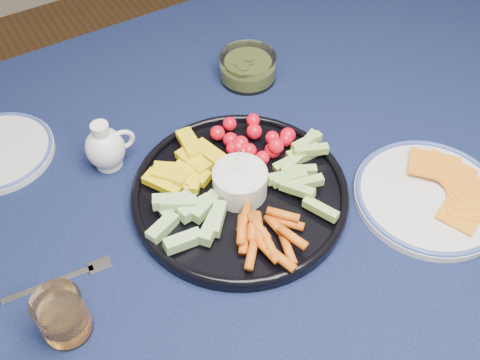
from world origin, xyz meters
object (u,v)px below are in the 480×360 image
pickle_bowl (248,68)px  cheese_plate (430,195)px  dining_table (275,188)px  juice_tumbler (63,317)px  creamer_pitcher (106,148)px  crudite_platter (239,191)px

pickle_bowl → cheese_plate: 0.43m
dining_table → juice_tumbler: bearing=-164.8°
dining_table → pickle_bowl: (0.07, 0.21, 0.11)m
creamer_pitcher → pickle_bowl: (0.33, 0.07, -0.02)m
pickle_bowl → juice_tumbler: bearing=-146.6°
crudite_platter → pickle_bowl: crudite_platter is taller
crudite_platter → pickle_bowl: size_ratio=3.14×
dining_table → cheese_plate: cheese_plate is taller
pickle_bowl → crudite_platter: bearing=-124.9°
pickle_bowl → juice_tumbler: 0.60m
crudite_platter → juice_tumbler: 0.33m
pickle_bowl → cheese_plate: pickle_bowl is taller
crudite_platter → creamer_pitcher: crudite_platter is taller
crudite_platter → creamer_pitcher: size_ratio=3.79×
crudite_platter → juice_tumbler: bearing=-167.5°
creamer_pitcher → cheese_plate: bearing=-40.3°
crudite_platter → pickle_bowl: bearing=55.1°
creamer_pitcher → cheese_plate: (0.42, -0.35, -0.03)m
pickle_bowl → cheese_plate: bearing=-78.8°
juice_tumbler → pickle_bowl: bearing=33.4°
pickle_bowl → cheese_plate: size_ratio=0.46×
crudite_platter → juice_tumbler: (-0.32, -0.07, 0.01)m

